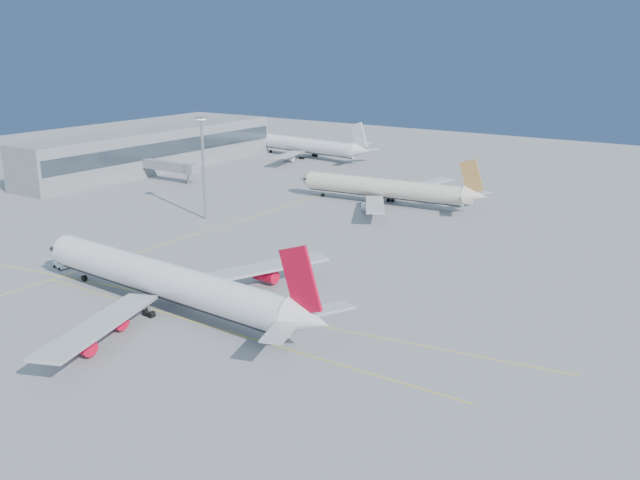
{
  "coord_description": "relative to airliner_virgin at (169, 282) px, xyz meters",
  "views": [
    {
      "loc": [
        80.87,
        -95.69,
        46.81
      ],
      "look_at": [
        2.16,
        20.13,
        7.0
      ],
      "focal_mm": 40.0,
      "sensor_mm": 36.0,
      "label": 1
    }
  ],
  "objects": [
    {
      "name": "airliner_virgin",
      "position": [
        0.0,
        0.0,
        0.0
      ],
      "size": [
        71.77,
        64.34,
        17.7
      ],
      "rotation": [
        0.0,
        0.0,
        -0.07
      ],
      "color": "white",
      "rests_on": "ground"
    },
    {
      "name": "jet_bridge",
      "position": [
        -85.04,
        84.43,
        -0.16
      ],
      "size": [
        23.6,
        3.6,
        6.9
      ],
      "color": "gray",
      "rests_on": "ground"
    },
    {
      "name": "ground",
      "position": [
        8.07,
        12.43,
        -5.34
      ],
      "size": [
        500.0,
        500.0,
        0.0
      ],
      "primitive_type": "plane",
      "color": "slate",
      "rests_on": "ground"
    },
    {
      "name": "airliner_third",
      "position": [
        -75.42,
        150.74,
        -0.36
      ],
      "size": [
        61.35,
        56.19,
        16.46
      ],
      "rotation": [
        0.0,
        0.0,
        -0.12
      ],
      "color": "white",
      "rests_on": "ground"
    },
    {
      "name": "airliner_etihad",
      "position": [
        -8.88,
        95.19,
        -0.59
      ],
      "size": [
        59.78,
        55.05,
        15.59
      ],
      "rotation": [
        0.0,
        0.0,
        0.08
      ],
      "color": "beige",
      "rests_on": "ground"
    },
    {
      "name": "taxiway_lines",
      "position": [
        -6.65,
        18.77,
        -5.33
      ],
      "size": [
        118.86,
        140.0,
        0.02
      ],
      "color": "yellow",
      "rests_on": "ground"
    },
    {
      "name": "light_mast",
      "position": [
        -40.77,
        52.95,
        10.74
      ],
      "size": [
        2.36,
        2.36,
        27.24
      ],
      "color": "gray",
      "rests_on": "ground"
    },
    {
      "name": "terminal",
      "position": [
        -106.87,
        97.43,
        2.17
      ],
      "size": [
        18.4,
        110.0,
        15.0
      ],
      "color": "gray",
      "rests_on": "ground"
    },
    {
      "name": "pushback_tug",
      "position": [
        -36.55,
        4.25,
        -4.41
      ],
      "size": [
        3.85,
        2.81,
        2.0
      ],
      "rotation": [
        0.0,
        0.0,
        -0.22
      ],
      "color": "white",
      "rests_on": "ground"
    }
  ]
}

